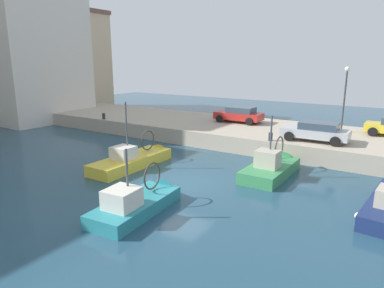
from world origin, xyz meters
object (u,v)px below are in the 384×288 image
fishing_boat_teal (141,207)px  parked_car_red (239,114)px  parked_car_silver (316,131)px  mooring_bollard_mid (104,116)px  fishing_boat_green (273,172)px  mooring_bollard_south (270,137)px  fishing_boat_yellow (136,164)px  quay_streetlamp (345,89)px

fishing_boat_teal → parked_car_red: fishing_boat_teal is taller
parked_car_silver → parked_car_red: 8.30m
mooring_bollard_mid → parked_car_red: bearing=-64.6°
fishing_boat_green → mooring_bollard_south: 3.69m
fishing_boat_yellow → parked_car_red: fishing_boat_yellow is taller
mooring_bollard_mid → fishing_boat_green: bearing=-100.2°
fishing_boat_teal → mooring_bollard_south: 11.30m
fishing_boat_green → fishing_boat_teal: size_ratio=1.00×
fishing_boat_green → parked_car_red: fishing_boat_green is taller
mooring_bollard_south → quay_streetlamp: size_ratio=0.11×
mooring_bollard_south → quay_streetlamp: bearing=-31.1°
fishing_boat_green → mooring_bollard_mid: fishing_boat_green is taller
fishing_boat_teal → mooring_bollard_south: size_ratio=10.09×
fishing_boat_green → fishing_boat_teal: bearing=158.5°
fishing_boat_teal → parked_car_silver: size_ratio=1.29×
fishing_boat_green → mooring_bollard_south: bearing=24.0°
fishing_boat_yellow → quay_streetlamp: (11.89, -9.87, 4.35)m
mooring_bollard_south → quay_streetlamp: 7.24m
fishing_boat_teal → mooring_bollard_mid: bearing=52.1°
mooring_bollard_mid → quay_streetlamp: 20.44m
parked_car_silver → mooring_bollard_south: 3.02m
fishing_boat_teal → quay_streetlamp: quay_streetlamp is taller
fishing_boat_green → parked_car_silver: 5.14m
fishing_boat_yellow → parked_car_red: size_ratio=1.61×
mooring_bollard_south → fishing_boat_teal: bearing=171.1°
fishing_boat_green → parked_car_silver: bearing=-13.8°
fishing_boat_green → mooring_bollard_mid: (3.13, 17.39, 1.35)m
fishing_boat_teal → fishing_boat_yellow: fishing_boat_yellow is taller
fishing_boat_teal → parked_car_red: bearing=10.8°
mooring_bollard_south → fishing_boat_yellow: bearing=134.0°
fishing_boat_yellow → fishing_boat_green: bearing=-68.4°
fishing_boat_teal → mooring_bollard_south: bearing=-8.9°
parked_car_silver → quay_streetlamp: (4.09, -0.87, 2.58)m
parked_car_silver → mooring_bollard_mid: bearing=94.8°
mooring_bollard_mid → quay_streetlamp: quay_streetlamp is taller
parked_car_silver → fishing_boat_green: bearing=166.2°
parked_car_silver → fishing_boat_yellow: bearing=130.9°
fishing_boat_green → quay_streetlamp: size_ratio=1.15×
parked_car_red → fishing_boat_yellow: bearing=172.1°
parked_car_red → mooring_bollard_south: size_ratio=7.50×
fishing_boat_green → mooring_bollard_mid: 17.72m
fishing_boat_green → mooring_bollard_mid: bearing=79.8°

